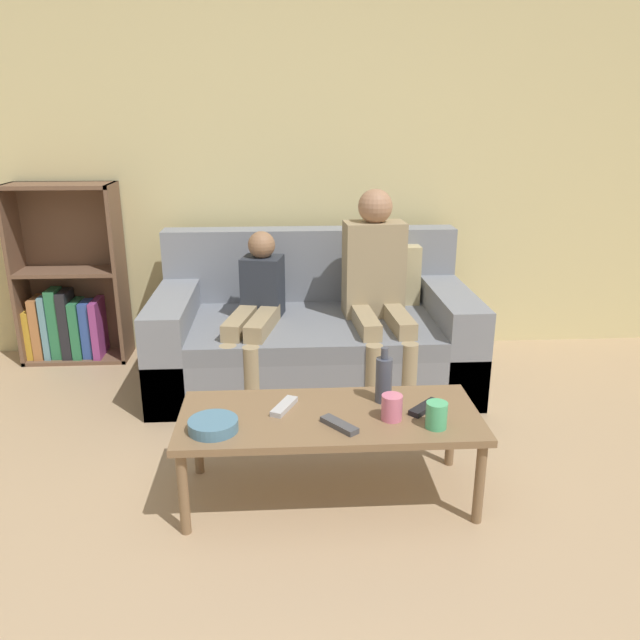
% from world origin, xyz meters
% --- Properties ---
extents(wall_back, '(12.00, 0.06, 2.60)m').
position_xyz_m(wall_back, '(0.00, 2.66, 1.30)').
color(wall_back, beige).
rests_on(wall_back, ground_plane).
extents(couch, '(1.81, 0.98, 0.84)m').
position_xyz_m(couch, '(0.13, 2.08, 0.27)').
color(couch, gray).
rests_on(couch, ground_plane).
extents(bookshelf, '(0.65, 0.28, 1.12)m').
position_xyz_m(bookshelf, '(-1.41, 2.51, 0.43)').
color(bookshelf, brown).
rests_on(bookshelf, ground_plane).
extents(coffee_table, '(1.21, 0.50, 0.38)m').
position_xyz_m(coffee_table, '(0.13, 0.85, 0.34)').
color(coffee_table, brown).
rests_on(coffee_table, ground_plane).
extents(person_adult, '(0.35, 0.68, 1.13)m').
position_xyz_m(person_adult, '(0.48, 1.98, 0.63)').
color(person_adult, '#9E8966').
rests_on(person_adult, ground_plane).
extents(person_child, '(0.35, 0.69, 0.89)m').
position_xyz_m(person_child, '(-0.20, 1.92, 0.50)').
color(person_child, '#9E8966').
rests_on(person_child, ground_plane).
extents(cup_near, '(0.08, 0.08, 0.10)m').
position_xyz_m(cup_near, '(0.37, 0.79, 0.43)').
color(cup_near, pink).
rests_on(cup_near, coffee_table).
extents(cup_far, '(0.08, 0.08, 0.10)m').
position_xyz_m(cup_far, '(0.53, 0.71, 0.43)').
color(cup_far, '#4CB77A').
rests_on(cup_far, coffee_table).
extents(tv_remote_0, '(0.12, 0.17, 0.02)m').
position_xyz_m(tv_remote_0, '(-0.06, 0.90, 0.39)').
color(tv_remote_0, '#B7B7BC').
rests_on(tv_remote_0, coffee_table).
extents(tv_remote_1, '(0.14, 0.16, 0.02)m').
position_xyz_m(tv_remote_1, '(0.15, 0.73, 0.39)').
color(tv_remote_1, '#47474C').
rests_on(tv_remote_1, coffee_table).
extents(tv_remote_2, '(0.15, 0.15, 0.02)m').
position_xyz_m(tv_remote_2, '(0.51, 0.86, 0.39)').
color(tv_remote_2, black).
rests_on(tv_remote_2, coffee_table).
extents(snack_bowl, '(0.19, 0.19, 0.05)m').
position_xyz_m(snack_bowl, '(-0.33, 0.74, 0.40)').
color(snack_bowl, teal).
rests_on(snack_bowl, coffee_table).
extents(bottle, '(0.07, 0.07, 0.24)m').
position_xyz_m(bottle, '(0.36, 0.95, 0.48)').
color(bottle, '#424756').
rests_on(bottle, coffee_table).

